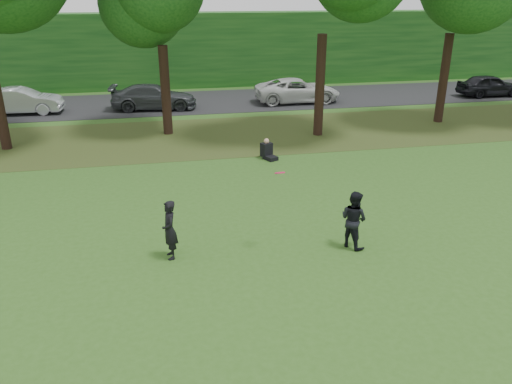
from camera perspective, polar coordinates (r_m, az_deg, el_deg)
The scene contains 9 objects.
ground at distance 12.23m, azimuth 6.96°, elevation -9.77°, with size 120.00×120.00×0.00m, color #2F551A.
leaf_litter at distance 23.95m, azimuth -2.67°, elevation 6.52°, with size 60.00×7.00×0.01m, color #453D18.
street at distance 31.66m, azimuth -4.95°, elevation 10.31°, with size 70.00×7.00×0.02m, color black.
far_hedge at distance 37.18m, azimuth -6.22°, elevation 15.90°, with size 70.00×3.00×5.00m, color #134315.
player_left at distance 12.85m, azimuth -9.84°, elevation -4.29°, with size 0.57×0.38×1.57m, color black.
player_right at distance 13.46m, azimuth 11.09°, elevation -3.08°, with size 0.77×0.60×1.58m, color black.
parked_cars at distance 29.83m, azimuth -8.49°, elevation 10.86°, with size 39.86×2.70×1.54m.
frisbee at distance 12.60m, azimuth 2.74°, elevation 2.22°, with size 0.34×0.34×0.12m.
seated_person at distance 20.45m, azimuth 1.33°, elevation 4.69°, with size 0.67×0.83×0.83m.
Camera 1 is at (-3.47, -9.81, 6.42)m, focal length 35.00 mm.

